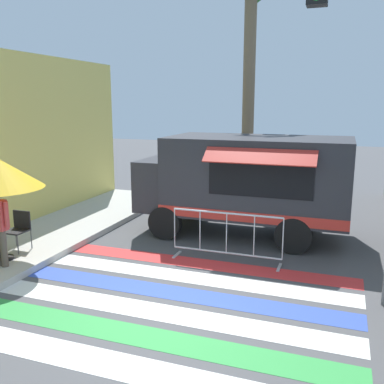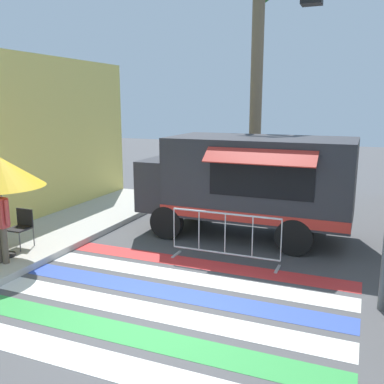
# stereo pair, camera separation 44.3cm
# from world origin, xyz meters

# --- Properties ---
(ground_plane) EXTENTS (60.00, 60.00, 0.00)m
(ground_plane) POSITION_xyz_m (0.00, 0.00, 0.00)
(ground_plane) COLOR #4C4C4F
(crosswalk_painted) EXTENTS (6.40, 4.36, 0.01)m
(crosswalk_painted) POSITION_xyz_m (0.00, 0.29, 0.00)
(crosswalk_painted) COLOR white
(crosswalk_painted) RESTS_ON ground_plane
(food_truck) EXTENTS (5.27, 2.70, 2.54)m
(food_truck) POSITION_xyz_m (0.26, 4.53, 1.49)
(food_truck) COLOR #2D2D33
(food_truck) RESTS_ON ground_plane
(traffic_signal_pole) EXTENTS (4.21, 0.29, 6.19)m
(traffic_signal_pole) POSITION_xyz_m (2.71, 1.43, 4.21)
(traffic_signal_pole) COLOR #515456
(traffic_signal_pole) RESTS_ON ground_plane
(folding_chair) EXTENTS (0.45, 0.45, 0.86)m
(folding_chair) POSITION_xyz_m (-4.05, 1.33, 0.66)
(folding_chair) COLOR #4C4C51
(folding_chair) RESTS_ON sidewalk_left
(vendor_person) EXTENTS (0.53, 0.21, 1.61)m
(vendor_person) POSITION_xyz_m (-3.67, 0.38, 1.06)
(vendor_person) COLOR brown
(vendor_person) RESTS_ON sidewalk_left
(barricade_front) EXTENTS (2.41, 0.44, 1.10)m
(barricade_front) POSITION_xyz_m (0.42, 2.50, 0.56)
(barricade_front) COLOR #B7BABF
(barricade_front) RESTS_ON ground_plane
(palm_tree) EXTENTS (2.55, 2.47, 7.66)m
(palm_tree) POSITION_xyz_m (-0.45, 8.33, 5.13)
(palm_tree) COLOR #7A664C
(palm_tree) RESTS_ON ground_plane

